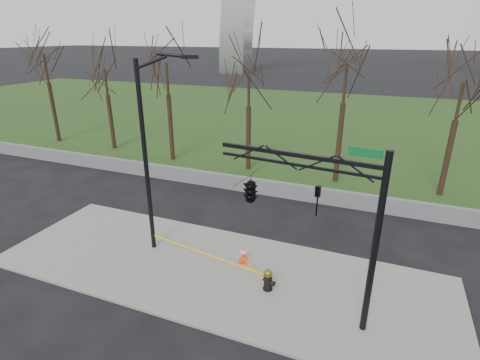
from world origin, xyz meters
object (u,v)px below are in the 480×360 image
at_px(fire_hydrant, 268,280).
at_px(traffic_signal_mast, 273,193).
at_px(traffic_cone, 243,255).
at_px(street_light, 150,146).

bearing_deg(fire_hydrant, traffic_signal_mast, -46.92).
bearing_deg(traffic_cone, traffic_signal_mast, -45.85).
bearing_deg(street_light, traffic_signal_mast, -31.71).
height_order(fire_hydrant, street_light, street_light).
relative_size(fire_hydrant, traffic_cone, 1.29).
bearing_deg(street_light, traffic_cone, -13.06).
xyz_separation_m(street_light, traffic_signal_mast, (5.48, -1.39, -0.55)).
relative_size(street_light, traffic_signal_mast, 1.37).
distance_m(street_light, traffic_signal_mast, 5.68).
bearing_deg(traffic_cone, fire_hydrant, -41.23).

